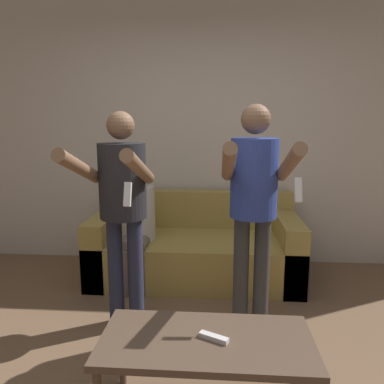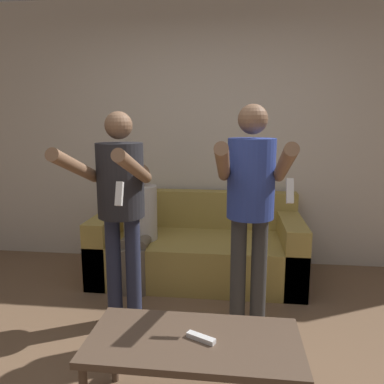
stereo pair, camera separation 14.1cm
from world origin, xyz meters
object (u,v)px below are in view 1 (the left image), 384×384
couch (196,249)px  person_standing_left (122,196)px  person_seated (137,220)px  remote_on_table (214,337)px  person_standing_right (254,195)px  coffee_table (206,346)px

couch → person_standing_left: bearing=-115.6°
person_standing_left → person_seated: person_standing_left is taller
couch → person_seated: bearing=-158.0°
person_standing_left → remote_on_table: bearing=-52.0°
person_standing_right → person_seated: (-0.98, 0.73, -0.39)m
person_standing_left → coffee_table: (0.62, -0.83, -0.58)m
person_standing_right → remote_on_table: size_ratio=10.60×
person_seated → couch: bearing=22.0°
couch → remote_on_table: (0.20, -1.79, 0.18)m
person_standing_left → person_seated: bearing=95.4°
coffee_table → person_standing_left: bearing=126.7°
couch → person_seated: person_seated is taller
person_standing_right → coffee_table: (-0.29, -0.83, -0.60)m
coffee_table → remote_on_table: remote_on_table is taller
couch → person_seated: 0.66m
couch → coffee_table: couch is taller
person_standing_right → remote_on_table: bearing=-106.7°
couch → person_seated: size_ratio=1.73×
person_seated → coffee_table: size_ratio=1.06×
coffee_table → remote_on_table: (0.04, -0.01, 0.06)m
person_standing_right → remote_on_table: (-0.25, -0.84, -0.55)m
coffee_table → remote_on_table: 0.07m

